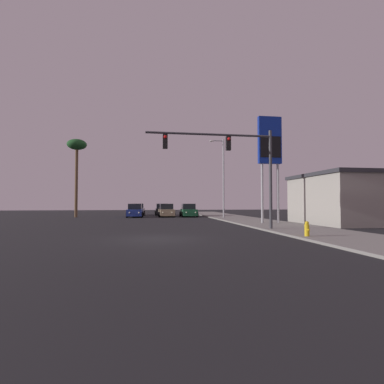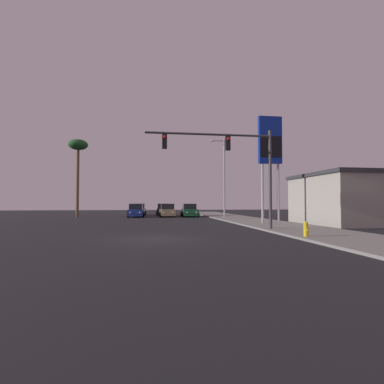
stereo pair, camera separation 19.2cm
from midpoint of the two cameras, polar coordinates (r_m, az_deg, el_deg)
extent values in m
plane|color=black|center=(15.29, -7.16, -8.87)|extent=(120.00, 120.00, 0.00)
cube|color=gray|center=(27.11, 12.88, -5.71)|extent=(5.00, 60.00, 0.12)
cube|color=gray|center=(29.66, 29.73, -1.43)|extent=(10.00, 8.00, 4.00)
cube|color=#2D2D33|center=(29.75, 29.65, 2.72)|extent=(10.30, 8.30, 0.30)
cube|color=#195933|center=(38.54, -0.80, -3.88)|extent=(1.91, 4.25, 0.80)
cube|color=black|center=(38.67, -0.83, -2.77)|extent=(1.65, 2.04, 0.70)
cylinder|color=black|center=(37.15, -1.90, -4.35)|extent=(0.24, 0.64, 0.64)
cylinder|color=black|center=(37.40, 0.84, -4.34)|extent=(0.24, 0.64, 0.64)
cylinder|color=black|center=(39.73, -2.34, -4.20)|extent=(0.24, 0.64, 0.64)
cylinder|color=black|center=(39.97, 0.23, -4.19)|extent=(0.24, 0.64, 0.64)
sphere|color=#F2EACC|center=(36.37, -1.22, -3.92)|extent=(0.18, 0.18, 0.18)
sphere|color=#F2EACC|center=(36.53, 0.52, -3.91)|extent=(0.18, 0.18, 0.18)
cube|color=navy|center=(38.36, -10.95, -3.86)|extent=(1.90, 4.24, 0.80)
cube|color=black|center=(38.50, -10.94, -2.73)|extent=(1.65, 2.04, 0.70)
cylinder|color=black|center=(37.12, -12.43, -4.31)|extent=(0.24, 0.64, 0.64)
cylinder|color=black|center=(37.04, -9.64, -4.33)|extent=(0.24, 0.64, 0.64)
cylinder|color=black|center=(39.72, -12.18, -4.16)|extent=(0.24, 0.64, 0.64)
cylinder|color=black|center=(39.65, -9.58, -4.18)|extent=(0.24, 0.64, 0.64)
sphere|color=#F2EACC|center=(36.27, -11.97, -3.88)|extent=(0.18, 0.18, 0.18)
sphere|color=#F2EACC|center=(36.22, -10.21, -3.89)|extent=(0.18, 0.18, 0.18)
cube|color=black|center=(43.54, -5.84, -3.66)|extent=(1.87, 4.23, 0.80)
cube|color=black|center=(43.68, -5.85, -2.67)|extent=(1.63, 2.03, 0.70)
cylinder|color=black|center=(42.22, -6.98, -4.06)|extent=(0.24, 0.64, 0.64)
cylinder|color=black|center=(42.31, -4.54, -4.07)|extent=(0.24, 0.64, 0.64)
cylinder|color=black|center=(44.82, -7.08, -3.94)|extent=(0.24, 0.64, 0.64)
cylinder|color=black|center=(44.90, -4.78, -3.95)|extent=(0.24, 0.64, 0.64)
sphere|color=#F2EACC|center=(41.40, -6.47, -3.67)|extent=(0.18, 0.18, 0.18)
sphere|color=#F2EACC|center=(41.46, -4.93, -3.68)|extent=(0.18, 0.18, 0.18)
cube|color=tan|center=(38.63, -5.04, -3.87)|extent=(1.88, 4.23, 0.80)
cube|color=black|center=(38.76, -5.05, -2.76)|extent=(1.64, 2.03, 0.70)
cylinder|color=black|center=(37.29, -6.30, -4.33)|extent=(0.24, 0.64, 0.64)
cylinder|color=black|center=(37.41, -3.54, -4.33)|extent=(0.24, 0.64, 0.64)
cylinder|color=black|center=(39.89, -6.45, -4.18)|extent=(0.24, 0.64, 0.64)
cylinder|color=black|center=(40.00, -3.87, -4.18)|extent=(0.24, 0.64, 0.64)
sphere|color=#F2EACC|center=(36.48, -5.71, -3.90)|extent=(0.18, 0.18, 0.18)
sphere|color=#F2EACC|center=(36.55, -3.96, -3.90)|extent=(0.18, 0.18, 0.18)
cube|color=#B7B7BC|center=(44.21, -10.41, -3.61)|extent=(1.95, 4.26, 0.80)
cube|color=black|center=(44.34, -10.40, -2.64)|extent=(1.67, 2.06, 0.70)
cylinder|color=black|center=(42.95, -11.67, -4.00)|extent=(0.24, 0.64, 0.64)
cylinder|color=black|center=(42.90, -9.26, -4.02)|extent=(0.24, 0.64, 0.64)
cylinder|color=black|center=(45.55, -11.50, -3.89)|extent=(0.24, 0.64, 0.64)
cylinder|color=black|center=(45.50, -9.23, -3.90)|extent=(0.24, 0.64, 0.64)
sphere|color=#F2EACC|center=(42.11, -11.26, -3.62)|extent=(0.18, 0.18, 0.18)
sphere|color=#F2EACC|center=(42.07, -9.74, -3.63)|extent=(0.18, 0.18, 0.18)
cylinder|color=#38383D|center=(20.44, 14.48, 2.37)|extent=(0.20, 0.20, 6.50)
cylinder|color=#38383D|center=(19.65, 3.13, 10.90)|extent=(8.20, 0.14, 0.14)
cube|color=black|center=(19.82, 6.66, 9.17)|extent=(0.30, 0.24, 0.90)
sphere|color=red|center=(19.74, 6.77, 10.02)|extent=(0.20, 0.20, 0.20)
cube|color=black|center=(19.17, -5.42, 9.55)|extent=(0.30, 0.24, 0.90)
sphere|color=red|center=(19.09, -5.40, 10.43)|extent=(0.20, 0.20, 0.20)
cylinder|color=#99999E|center=(34.71, 5.87, 2.60)|extent=(0.18, 0.18, 9.00)
cylinder|color=#99999E|center=(35.17, 4.72, 9.70)|extent=(1.40, 0.10, 0.10)
ellipsoid|color=silver|center=(35.00, 3.59, 9.67)|extent=(0.50, 0.24, 0.20)
cylinder|color=#99999E|center=(25.77, 13.03, -0.21)|extent=(0.20, 0.20, 5.00)
cylinder|color=#99999E|center=(26.32, 15.86, -0.22)|extent=(0.20, 0.20, 5.00)
cube|color=navy|center=(26.56, 14.37, 9.53)|extent=(2.00, 0.40, 4.00)
cube|color=black|center=(26.26, 14.56, 8.34)|extent=(1.80, 0.03, 1.80)
cylinder|color=gold|center=(16.34, 20.73, -6.83)|extent=(0.24, 0.24, 0.60)
sphere|color=gold|center=(16.31, 20.72, -5.57)|extent=(0.20, 0.20, 0.20)
cylinder|color=gold|center=(16.19, 21.03, -6.77)|extent=(0.08, 0.10, 0.08)
cylinder|color=brown|center=(40.24, -21.29, 1.68)|extent=(0.36, 0.36, 8.67)
ellipsoid|color=#1E5123|center=(40.82, -21.21, 8.44)|extent=(2.40, 2.40, 1.32)
camera|label=1|loc=(0.10, -90.23, 0.01)|focal=28.00mm
camera|label=2|loc=(0.10, 89.77, -0.01)|focal=28.00mm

